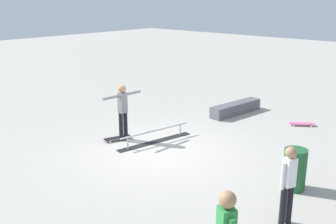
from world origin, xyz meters
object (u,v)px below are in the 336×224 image
grind_rail (155,137)px  skateboard_main (117,138)px  loose_skateboard_pink (302,124)px  bystander_white_shirt (288,181)px  trash_bin (294,169)px  skate_ledge (236,108)px  skater_main (123,108)px

grind_rail → skateboard_main: bearing=-45.0°
grind_rail → loose_skateboard_pink: bearing=159.8°
skateboard_main → bystander_white_shirt: 5.75m
trash_bin → skate_ledge: bearing=-134.6°
loose_skateboard_pink → skater_main: bearing=-161.5°
skate_ledge → bystander_white_shirt: bearing=40.2°
skate_ledge → skateboard_main: (4.62, -1.06, -0.12)m
grind_rail → skater_main: 1.23m
grind_rail → trash_bin: bearing=99.7°
grind_rail → skateboard_main: (0.64, -0.92, -0.09)m
grind_rail → bystander_white_shirt: bystander_white_shirt is taller
grind_rail → skate_ledge: 3.98m
skateboard_main → loose_skateboard_pink: bearing=-16.1°
skateboard_main → grind_rail: bearing=-36.4°
grind_rail → skate_ledge: size_ratio=1.09×
skate_ledge → loose_skateboard_pink: 2.37m
grind_rail → bystander_white_shirt: bearing=83.2°
skateboard_main → loose_skateboard_pink: 5.97m
grind_rail → trash_bin: 4.23m
skater_main → trash_bin: (-0.46, 5.02, -0.50)m
grind_rail → skater_main: (0.50, -0.80, 0.80)m
skateboard_main → loose_skateboard_pink: size_ratio=1.08×
bystander_white_shirt → trash_bin: size_ratio=1.66×
loose_skateboard_pink → trash_bin: bearing=-104.9°
loose_skateboard_pink → trash_bin: (4.29, 1.72, 0.39)m
skate_ledge → loose_skateboard_pink: size_ratio=2.98×
grind_rail → skate_ledge: bearing=-171.9°
loose_skateboard_pink → skateboard_main: bearing=-161.6°
bystander_white_shirt → skate_ledge: bearing=-116.9°
loose_skateboard_pink → trash_bin: trash_bin is taller
skater_main → skateboard_main: 0.90m
skater_main → skateboard_main: skater_main is taller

